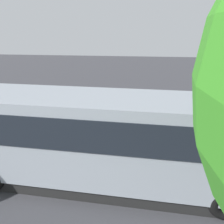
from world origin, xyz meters
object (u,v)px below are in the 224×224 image
at_px(spectator_centre, 100,125).
at_px(parked_motorcycle_silver, 185,150).
at_px(traffic_cone, 134,107).
at_px(tour_bus, 105,142).
at_px(spectator_right, 75,125).
at_px(stunt_motorcycle, 93,106).
at_px(spectator_left, 131,127).
at_px(spectator_far_left, 159,129).

xyz_separation_m(spectator_centre, parked_motorcycle_silver, (-3.79, 0.71, -0.60)).
xyz_separation_m(spectator_centre, traffic_cone, (-1.34, -5.23, -0.77)).
relative_size(tour_bus, parked_motorcycle_silver, 5.32).
distance_m(tour_bus, spectator_right, 3.30).
bearing_deg(spectator_centre, stunt_motorcycle, -72.98).
distance_m(spectator_centre, spectator_right, 1.21).
height_order(spectator_centre, parked_motorcycle_silver, spectator_centre).
bearing_deg(tour_bus, spectator_right, -54.23).
xyz_separation_m(tour_bus, spectator_right, (1.90, -2.64, -0.56)).
xyz_separation_m(parked_motorcycle_silver, traffic_cone, (2.45, -5.95, -0.18)).
bearing_deg(stunt_motorcycle, parked_motorcycle_silver, 135.86).
bearing_deg(spectator_left, spectator_right, 5.62).
distance_m(spectator_far_left, spectator_left, 1.28).
xyz_separation_m(spectator_centre, spectator_right, (1.21, 0.07, 0.01)).
bearing_deg(parked_motorcycle_silver, spectator_centre, -10.68).
height_order(spectator_far_left, traffic_cone, spectator_far_left).
relative_size(tour_bus, stunt_motorcycle, 5.39).
relative_size(spectator_far_left, spectator_centre, 0.98).
bearing_deg(spectator_far_left, spectator_right, 1.49).
relative_size(spectator_left, spectator_right, 0.92).
height_order(spectator_right, traffic_cone, spectator_right).
bearing_deg(spectator_centre, spectator_right, 3.31).
height_order(spectator_left, stunt_motorcycle, spectator_left).
bearing_deg(traffic_cone, stunt_motorcycle, 21.08).
xyz_separation_m(spectator_left, parked_motorcycle_silver, (-2.36, 0.91, -0.50)).
xyz_separation_m(tour_bus, parked_motorcycle_silver, (-3.10, -2.00, -1.16)).
bearing_deg(tour_bus, parked_motorcycle_silver, -147.24).
height_order(spectator_left, parked_motorcycle_silver, spectator_left).
bearing_deg(spectator_left, spectator_centre, 7.57).
distance_m(spectator_far_left, spectator_centre, 2.70).
height_order(spectator_centre, traffic_cone, spectator_centre).
distance_m(spectator_centre, traffic_cone, 5.46).
relative_size(tour_bus, spectator_left, 6.51).
distance_m(spectator_centre, parked_motorcycle_silver, 3.90).
relative_size(stunt_motorcycle, traffic_cone, 3.19).
distance_m(tour_bus, parked_motorcycle_silver, 3.87).
relative_size(tour_bus, spectator_centre, 6.05).
relative_size(spectator_far_left, stunt_motorcycle, 0.88).
bearing_deg(stunt_motorcycle, spectator_centre, 107.02).
distance_m(spectator_far_left, traffic_cone, 5.43).
bearing_deg(spectator_centre, tour_bus, 104.28).
bearing_deg(spectator_far_left, spectator_centre, 0.67).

